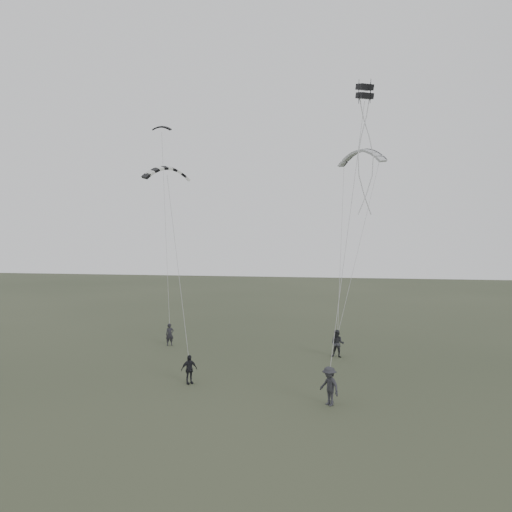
% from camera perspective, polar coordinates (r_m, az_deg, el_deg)
% --- Properties ---
extents(ground, '(140.00, 140.00, 0.00)m').
position_cam_1_polar(ground, '(26.73, -3.97, -14.02)').
color(ground, '#323A27').
rests_on(ground, ground).
extents(flyer_left, '(0.66, 0.60, 1.51)m').
position_cam_1_polar(flyer_left, '(35.27, -9.83, -8.84)').
color(flyer_left, black).
rests_on(flyer_left, ground).
extents(flyer_right, '(0.92, 0.77, 1.70)m').
position_cam_1_polar(flyer_right, '(31.80, 9.30, -9.86)').
color(flyer_right, '#27272C').
rests_on(flyer_right, ground).
extents(flyer_center, '(0.88, 0.84, 1.47)m').
position_cam_1_polar(flyer_center, '(26.16, -7.66, -12.72)').
color(flyer_center, black).
rests_on(flyer_center, ground).
extents(flyer_far, '(1.23, 1.24, 1.72)m').
position_cam_1_polar(flyer_far, '(23.00, 8.38, -14.48)').
color(flyer_far, '#27272C').
rests_on(flyer_far, ground).
extents(kite_dark_small, '(1.46, 0.76, 0.58)m').
position_cam_1_polar(kite_dark_small, '(38.84, -10.74, 14.30)').
color(kite_dark_small, black).
rests_on(kite_dark_small, flyer_left).
extents(kite_pale_large, '(3.78, 2.98, 1.69)m').
position_cam_1_polar(kite_pale_large, '(38.71, 11.94, 11.69)').
color(kite_pale_large, '#A9ACAE').
rests_on(kite_pale_large, flyer_right).
extents(kite_striped, '(2.87, 2.51, 1.28)m').
position_cam_1_polar(kite_striped, '(30.91, -10.14, 9.88)').
color(kite_striped, black).
rests_on(kite_striped, flyer_center).
extents(kite_box, '(1.00, 1.06, 0.88)m').
position_cam_1_polar(kite_box, '(27.47, 12.31, 17.90)').
color(kite_box, black).
rests_on(kite_box, flyer_far).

